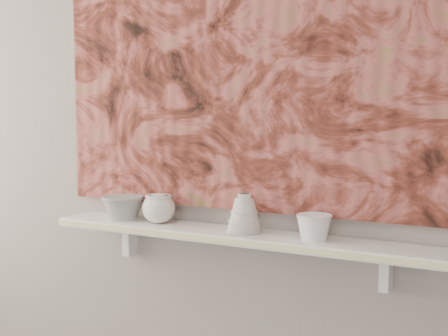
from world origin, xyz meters
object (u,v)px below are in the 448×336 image
Objects in this scene: shelf at (236,236)px; bowl_grey at (123,207)px; bell_vessel at (244,213)px; painting at (247,49)px; bowl_white at (314,227)px; cup_cream at (159,208)px.

bowl_grey reaches higher than shelf.
bell_vessel reaches higher than shelf.
shelf is at bearing -90.00° from painting.
bowl_grey is 1.20× the size of bell_vessel.
painting is at bearing 163.81° from bowl_white.
shelf is 0.09m from bell_vessel.
shelf is at bearing 180.00° from bell_vessel.
shelf is at bearing 180.00° from bowl_white.
painting is at bearing 14.51° from cup_cream.
cup_cream is 0.90× the size of bell_vessel.
bowl_white is (0.59, 0.00, -0.01)m from cup_cream.
painting is at bearing 9.70° from bowl_grey.
bell_vessel reaches higher than bowl_grey.
bell_vessel reaches higher than bowl_white.
painting is 0.64m from bowl_white.
bowl_grey is at bearing -170.30° from painting.
cup_cream reaches higher than bowl_white.
cup_cream is 0.34m from bell_vessel.
bell_vessel is 1.16× the size of bowl_white.
bowl_grey is 0.75m from bowl_white.
bowl_grey is 1.40× the size of bowl_white.
painting reaches higher than bowl_grey.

